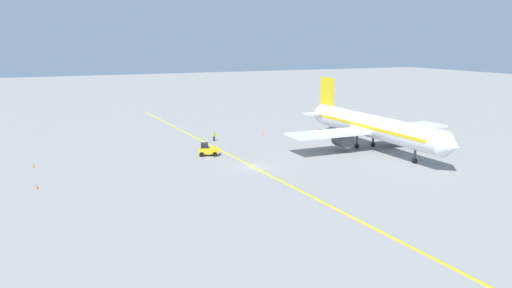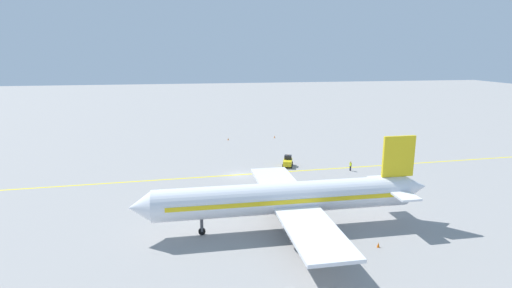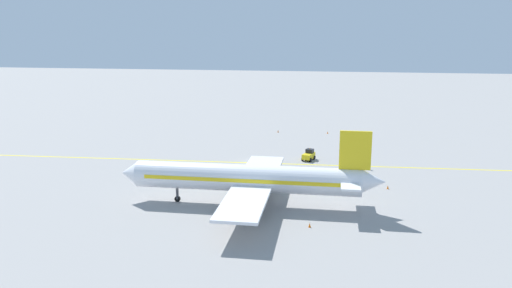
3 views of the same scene
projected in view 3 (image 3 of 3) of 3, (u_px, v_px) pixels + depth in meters
ground_plane at (255, 163)px, 88.10m from camera, size 400.00×400.00×0.00m
apron_yellow_centreline at (255, 163)px, 88.09m from camera, size 5.51×119.91×0.01m
airplane_at_gate at (250, 179)px, 66.01m from camera, size 28.04×35.42×10.60m
baggage_tug_white at (309, 155)px, 89.88m from camera, size 3.32×2.49×2.11m
ground_crew_worker at (367, 164)px, 83.96m from camera, size 0.57×0.30×1.68m
traffic_cone_near_nose at (388, 187)px, 73.70m from camera, size 0.32×0.32×0.55m
traffic_cone_mid_apron at (310, 225)px, 59.41m from camera, size 0.32×0.32×0.55m
traffic_cone_by_wingtip at (278, 131)px, 114.23m from camera, size 0.32×0.32×0.55m
traffic_cone_far_edge at (328, 132)px, 112.84m from camera, size 0.32×0.32×0.55m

